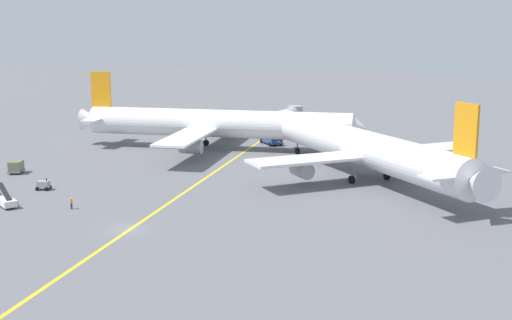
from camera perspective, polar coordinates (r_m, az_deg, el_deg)
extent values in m
plane|color=slate|center=(86.49, -10.96, -5.78)|extent=(600.00, 600.00, 0.00)
cube|color=yellow|center=(95.04, -8.12, -4.12)|extent=(8.85, 119.74, 0.01)
cylinder|color=white|center=(138.30, -3.22, 3.13)|extent=(55.43, 11.46, 5.69)
cone|color=white|center=(133.61, 8.78, 2.72)|extent=(3.34, 5.50, 5.23)
cone|color=white|center=(148.42, -13.93, 3.37)|extent=(4.06, 4.90, 4.55)
cube|color=white|center=(139.17, -4.31, 2.81)|extent=(11.33, 47.57, 0.44)
cube|color=white|center=(147.27, -13.07, 3.58)|extent=(4.55, 13.26, 0.28)
cube|color=orange|center=(146.48, -13.06, 5.89)|extent=(4.41, 0.82, 7.42)
cylinder|color=#999EA3|center=(126.73, -5.55, 1.12)|extent=(4.45, 3.03, 2.60)
cylinder|color=#999EA3|center=(151.75, -2.52, 2.85)|extent=(4.45, 3.03, 2.60)
cylinder|color=slate|center=(143.11, -4.29, 1.90)|extent=(0.28, 0.28, 2.22)
cylinder|color=black|center=(143.30, -4.28, 1.47)|extent=(1.35, 0.68, 1.30)
cylinder|color=slate|center=(136.70, -5.10, 1.45)|extent=(0.28, 0.28, 2.22)
cylinder|color=black|center=(136.90, -5.09, 0.99)|extent=(1.35, 0.68, 1.30)
cylinder|color=slate|center=(134.76, 5.88, 1.29)|extent=(0.28, 0.28, 2.22)
cylinder|color=black|center=(134.96, 5.87, 0.82)|extent=(1.35, 0.68, 1.30)
cylinder|color=silver|center=(113.79, 8.67, 1.18)|extent=(41.63, 45.53, 5.93)
cone|color=silver|center=(138.93, 2.28, 3.13)|extent=(5.93, 5.73, 5.46)
cone|color=silver|center=(91.18, 18.36, -1.80)|extent=(5.94, 5.85, 4.75)
cube|color=silver|center=(111.64, 9.42, 0.50)|extent=(34.93, 32.22, 0.44)
cube|color=silver|center=(92.87, 17.36, -1.13)|extent=(11.82, 11.05, 0.28)
cube|color=orange|center=(92.06, 17.46, 2.48)|extent=(3.20, 3.52, 7.02)
cylinder|color=#999EA3|center=(119.34, 13.79, 0.14)|extent=(4.74, 4.86, 2.60)
cylinder|color=#999EA3|center=(107.13, 3.91, -0.82)|extent=(4.74, 4.86, 2.60)
cylinder|color=slate|center=(109.58, 8.16, -1.16)|extent=(0.28, 0.28, 2.01)
cylinder|color=black|center=(109.80, 8.15, -1.67)|extent=(1.28, 1.34, 1.30)
cylinder|color=slate|center=(113.24, 11.10, -0.85)|extent=(0.28, 0.28, 2.01)
cylinder|color=black|center=(113.46, 11.08, -1.34)|extent=(1.28, 1.34, 1.30)
cylinder|color=slate|center=(133.53, 3.54, 1.19)|extent=(0.28, 0.28, 2.01)
cylinder|color=black|center=(133.71, 3.53, 0.76)|extent=(1.28, 1.34, 1.30)
cube|color=#2D4C8C|center=(144.79, 1.29, 1.76)|extent=(6.13, 6.47, 1.22)
cube|color=#333D47|center=(145.87, 1.07, 2.25)|extent=(3.08, 3.09, 0.90)
cylinder|color=#4C4C51|center=(140.52, 2.08, 1.51)|extent=(2.26, 2.54, 0.20)
sphere|color=orange|center=(145.77, 1.07, 2.50)|extent=(0.24, 0.24, 0.24)
cylinder|color=black|center=(146.42, 0.46, 1.63)|extent=(0.82, 0.87, 0.90)
cylinder|color=black|center=(147.47, 1.39, 1.70)|extent=(0.82, 0.87, 0.90)
cylinder|color=black|center=(142.33, 1.18, 1.35)|extent=(0.82, 0.87, 0.90)
cylinder|color=black|center=(143.40, 2.14, 1.42)|extent=(0.82, 0.87, 0.90)
cube|color=gray|center=(109.63, -17.65, -2.01)|extent=(2.03, 1.58, 1.10)
cylinder|color=black|center=(109.25, -17.41, -1.61)|extent=(0.16, 0.16, 0.50)
cylinder|color=black|center=(109.42, -18.13, -2.36)|extent=(0.63, 0.33, 0.60)
cylinder|color=black|center=(110.67, -17.85, -2.19)|extent=(0.63, 0.33, 0.60)
cylinder|color=black|center=(108.84, -17.40, -2.38)|extent=(0.63, 0.33, 0.60)
cylinder|color=black|center=(110.10, -17.13, -2.21)|extent=(0.63, 0.33, 0.60)
cube|color=slate|center=(123.57, -19.73, -0.88)|extent=(3.17, 3.76, 0.25)
cube|color=#666B4C|center=(123.39, -19.76, -0.46)|extent=(2.84, 3.32, 1.60)
cylinder|color=black|center=(122.68, -19.52, -1.01)|extent=(0.39, 0.63, 0.60)
cylinder|color=black|center=(123.12, -20.14, -1.01)|extent=(0.39, 0.63, 0.60)
cylinder|color=black|center=(124.08, -19.31, -0.86)|extent=(0.39, 0.63, 0.60)
cylinder|color=black|center=(124.51, -19.93, -0.86)|extent=(0.39, 0.63, 0.60)
cube|color=silver|center=(101.08, -20.45, -3.36)|extent=(4.30, 3.78, 0.90)
cube|color=black|center=(101.52, -20.63, -2.52)|extent=(3.86, 3.02, 1.83)
cylinder|color=black|center=(101.72, -20.93, -3.56)|extent=(0.61, 0.51, 0.60)
cylinder|color=black|center=(102.08, -20.18, -3.46)|extent=(0.61, 0.51, 0.60)
cylinder|color=black|center=(100.32, -20.70, -3.75)|extent=(0.61, 0.51, 0.60)
cylinder|color=black|center=(100.68, -19.93, -3.64)|extent=(0.61, 0.51, 0.60)
cylinder|color=#2D3351|center=(97.25, -15.44, -3.80)|extent=(0.28, 0.28, 0.86)
cylinder|color=orange|center=(97.07, -15.46, -3.39)|extent=(0.36, 0.36, 0.61)
sphere|color=beige|center=(96.96, -15.47, -3.15)|extent=(0.23, 0.23, 0.23)
cylinder|color=#F24C19|center=(96.75, -15.50, -3.36)|extent=(0.05, 0.05, 0.40)
cylinder|color=#B7B7BC|center=(159.85, 2.06, 3.66)|extent=(5.79, 18.38, 3.20)
cylinder|color=#99999E|center=(168.06, 3.35, 4.03)|extent=(3.84, 3.84, 3.52)
cylinder|color=#595960|center=(167.40, 3.21, 3.34)|extent=(0.70, 0.70, 3.81)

